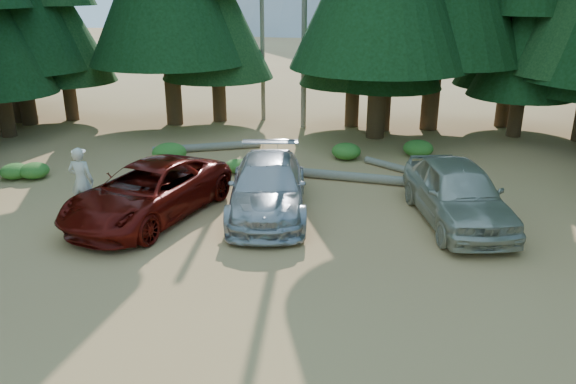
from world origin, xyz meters
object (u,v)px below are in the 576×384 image
red_pickup (149,191)px  log_left (207,147)px  silver_minivan_center (268,187)px  frisbee_player (81,181)px  log_mid (400,169)px  log_right (337,175)px  silver_minivan_right (458,192)px

red_pickup → log_left: size_ratio=1.29×
silver_minivan_center → log_left: silver_minivan_center is taller
frisbee_player → log_left: (1.90, 7.41, -1.09)m
red_pickup → frisbee_player: 1.78m
silver_minivan_center → log_mid: 5.88m
red_pickup → silver_minivan_center: 3.34m
log_left → log_right: log_right is taller
silver_minivan_right → log_right: size_ratio=1.02×
red_pickup → log_right: red_pickup is taller
red_pickup → silver_minivan_right: (8.52, 0.18, 0.09)m
silver_minivan_right → log_mid: (-0.94, 4.36, -0.73)m
silver_minivan_center → silver_minivan_right: bearing=-7.6°
red_pickup → log_left: bearing=108.8°
silver_minivan_center → silver_minivan_right: 5.25m
frisbee_player → log_mid: frisbee_player is taller
silver_minivan_center → log_left: bearing=112.4°
log_left → silver_minivan_center: bearing=-81.9°
silver_minivan_center → frisbee_player: 5.05m
log_left → log_mid: log_left is taller
silver_minivan_right → log_right: silver_minivan_right is taller
log_right → frisbee_player: bearing=-136.5°
silver_minivan_right → log_mid: silver_minivan_right is taller
silver_minivan_center → log_right: size_ratio=1.08×
red_pickup → frisbee_player: frisbee_player is taller
log_left → log_right: bearing=-50.5°
silver_minivan_center → log_left: (-3.00, 6.25, -0.61)m
silver_minivan_center → log_mid: bearing=39.4°
silver_minivan_right → log_mid: size_ratio=1.65×
frisbee_player → log_mid: size_ratio=0.61×
red_pickup → log_left: (0.29, 6.83, -0.61)m
red_pickup → log_left: red_pickup is taller
red_pickup → log_right: (5.33, 3.55, -0.61)m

